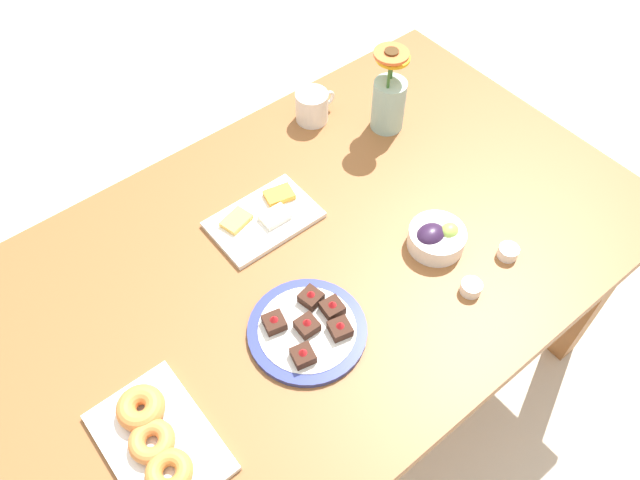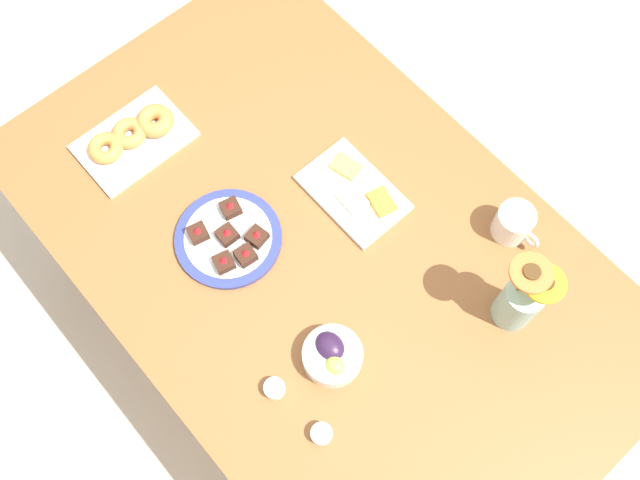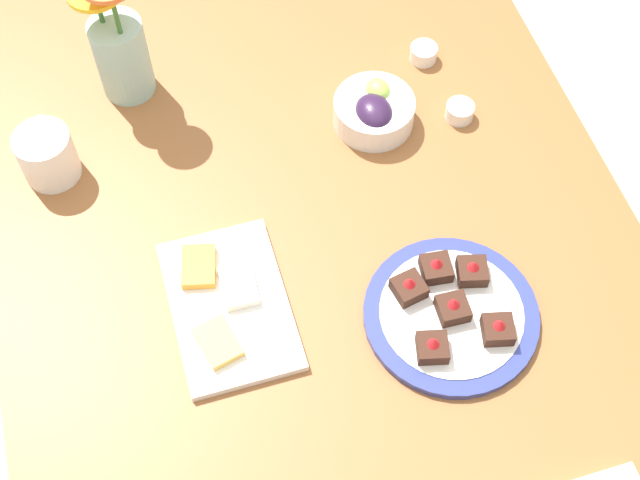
# 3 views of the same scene
# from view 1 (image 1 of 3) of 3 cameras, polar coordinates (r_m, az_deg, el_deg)

# --- Properties ---
(ground_plane) EXTENTS (6.00, 6.00, 0.00)m
(ground_plane) POSITION_cam_1_polar(r_m,az_deg,el_deg) (2.13, -0.00, -12.82)
(ground_plane) COLOR beige
(dining_table) EXTENTS (1.60, 1.00, 0.74)m
(dining_table) POSITION_cam_1_polar(r_m,az_deg,el_deg) (1.55, -0.00, -2.80)
(dining_table) COLOR brown
(dining_table) RESTS_ON ground_plane
(coffee_mug) EXTENTS (0.13, 0.09, 0.09)m
(coffee_mug) POSITION_cam_1_polar(r_m,az_deg,el_deg) (1.77, -0.71, 12.14)
(coffee_mug) COLOR white
(coffee_mug) RESTS_ON dining_table
(grape_bowl) EXTENTS (0.14, 0.14, 0.07)m
(grape_bowl) POSITION_cam_1_polar(r_m,az_deg,el_deg) (1.50, 10.57, 0.23)
(grape_bowl) COLOR white
(grape_bowl) RESTS_ON dining_table
(cheese_platter) EXTENTS (0.26, 0.17, 0.03)m
(cheese_platter) POSITION_cam_1_polar(r_m,az_deg,el_deg) (1.54, -5.13, 2.04)
(cheese_platter) COLOR white
(cheese_platter) RESTS_ON dining_table
(croissant_platter) EXTENTS (0.19, 0.28, 0.05)m
(croissant_platter) POSITION_cam_1_polar(r_m,az_deg,el_deg) (1.29, -14.81, -17.16)
(croissant_platter) COLOR white
(croissant_platter) RESTS_ON dining_table
(jam_cup_honey) EXTENTS (0.05, 0.05, 0.03)m
(jam_cup_honey) POSITION_cam_1_polar(r_m,az_deg,el_deg) (1.45, 13.65, -4.23)
(jam_cup_honey) COLOR white
(jam_cup_honey) RESTS_ON dining_table
(jam_cup_berry) EXTENTS (0.05, 0.05, 0.03)m
(jam_cup_berry) POSITION_cam_1_polar(r_m,az_deg,el_deg) (1.53, 16.84, -1.03)
(jam_cup_berry) COLOR white
(jam_cup_berry) RESTS_ON dining_table
(dessert_plate) EXTENTS (0.26, 0.26, 0.05)m
(dessert_plate) POSITION_cam_1_polar(r_m,az_deg,el_deg) (1.36, -1.11, -8.13)
(dessert_plate) COLOR navy
(dessert_plate) RESTS_ON dining_table
(flower_vase) EXTENTS (0.12, 0.11, 0.26)m
(flower_vase) POSITION_cam_1_polar(r_m,az_deg,el_deg) (1.73, 6.31, 12.63)
(flower_vase) COLOR #99C1B7
(flower_vase) RESTS_ON dining_table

